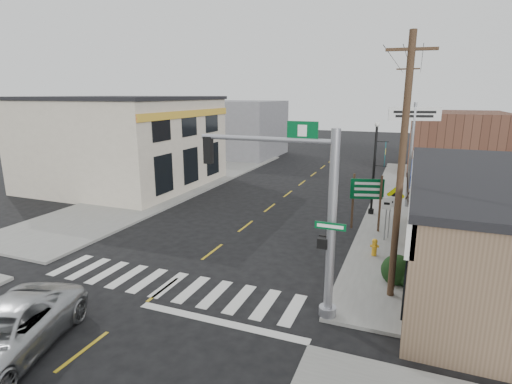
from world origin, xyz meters
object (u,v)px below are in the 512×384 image
at_px(dance_center_sign, 413,129).
at_px(lamp_post, 376,162).
at_px(traffic_signal_pole, 309,203).
at_px(bare_tree, 423,182).
at_px(guide_sign, 367,195).
at_px(suv, 3,334).
at_px(utility_pole_near, 401,169).
at_px(fire_hydrant, 374,246).
at_px(utility_pole_far, 403,124).

bearing_deg(dance_center_sign, lamp_post, -140.68).
xyz_separation_m(traffic_signal_pole, bare_tree, (3.41, 6.37, -0.33)).
bearing_deg(lamp_post, guide_sign, -85.41).
height_order(suv, utility_pole_near, utility_pole_near).
bearing_deg(utility_pole_near, traffic_signal_pole, -146.52).
bearing_deg(lamp_post, utility_pole_near, -74.96).
bearing_deg(fire_hydrant, suv, -128.99).
xyz_separation_m(utility_pole_near, utility_pole_far, (-0.53, 18.54, 0.23)).
bearing_deg(fire_hydrant, utility_pole_far, 88.56).
xyz_separation_m(lamp_post, utility_pole_far, (1.14, 8.39, 1.66)).
bearing_deg(utility_pole_far, bare_tree, -80.81).
distance_m(guide_sign, dance_center_sign, 6.77).
relative_size(traffic_signal_pole, utility_pole_near, 0.70).
bearing_deg(fire_hydrant, utility_pole_near, -75.57).
bearing_deg(dance_center_sign, fire_hydrant, -110.99).
distance_m(dance_center_sign, bare_tree, 8.68).
bearing_deg(suv, lamp_post, 49.02).
relative_size(guide_sign, bare_tree, 0.69).
distance_m(traffic_signal_pole, guide_sign, 9.37).
bearing_deg(bare_tree, utility_pole_far, 95.42).
relative_size(suv, guide_sign, 1.76).
distance_m(lamp_post, utility_pole_far, 8.63).
relative_size(guide_sign, utility_pole_far, 0.32).
bearing_deg(traffic_signal_pole, suv, -143.40).
bearing_deg(lamp_post, suv, -109.15).
bearing_deg(fire_hydrant, lamp_post, 96.58).
distance_m(fire_hydrant, utility_pole_near, 5.57).
distance_m(guide_sign, utility_pole_far, 12.01).
height_order(traffic_signal_pole, dance_center_sign, dance_center_sign).
distance_m(dance_center_sign, utility_pole_far, 5.91).
bearing_deg(utility_pole_near, utility_pole_far, 84.62).
bearing_deg(lamp_post, dance_center_sign, 58.97).
relative_size(guide_sign, lamp_post, 0.55).
bearing_deg(utility_pole_near, guide_sign, 96.98).
bearing_deg(guide_sign, utility_pole_near, -91.14).
relative_size(traffic_signal_pole, dance_center_sign, 0.95).
xyz_separation_m(lamp_post, dance_center_sign, (1.89, 2.53, 1.78)).
height_order(dance_center_sign, bare_tree, dance_center_sign).
relative_size(dance_center_sign, bare_tree, 1.52).
bearing_deg(utility_pole_near, lamp_post, 92.34).
relative_size(guide_sign, dance_center_sign, 0.46).
bearing_deg(guide_sign, traffic_signal_pole, -110.42).
bearing_deg(suv, utility_pole_far, 54.19).
xyz_separation_m(traffic_signal_pole, lamp_post, (0.91, 12.35, -0.54)).
height_order(dance_center_sign, utility_pole_near, utility_pole_near).
distance_m(fire_hydrant, lamp_post, 7.20).
bearing_deg(bare_tree, guide_sign, 132.65).
height_order(suv, guide_sign, guide_sign).
xyz_separation_m(traffic_signal_pole, utility_pole_far, (2.05, 20.74, 1.12)).
height_order(lamp_post, dance_center_sign, dance_center_sign).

